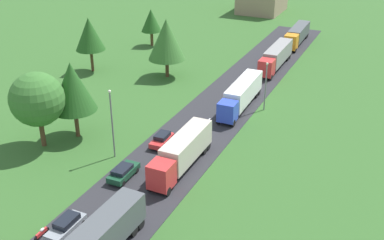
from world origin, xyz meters
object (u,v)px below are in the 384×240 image
(truck_fourth, at_px, (276,56))
(truck_second, at_px, (182,151))
(car_second, at_px, (66,226))
(car_fourth, at_px, (162,139))
(tree_elm, at_px, (151,20))
(tree_lime, at_px, (72,87))
(car_third, at_px, (123,172))
(truck_third, at_px, (241,94))
(lamppost_second, at_px, (112,121))
(truck_fifth, at_px, (297,34))
(lamppost_third, at_px, (266,84))
(tree_birch, at_px, (37,99))
(tree_oak, at_px, (166,39))
(tree_maple, at_px, (89,34))
(motorcycle_courier, at_px, (42,233))

(truck_fourth, bearing_deg, truck_second, -90.21)
(truck_second, distance_m, car_second, 15.83)
(car_fourth, bearing_deg, truck_second, -38.68)
(truck_fourth, relative_size, tree_elm, 1.86)
(car_second, bearing_deg, tree_lime, 124.45)
(car_third, xyz_separation_m, car_fourth, (0.25, 8.57, 0.01))
(tree_elm, xyz_separation_m, tree_lime, (10.95, -39.07, 1.73))
(truck_third, distance_m, car_fourth, 16.00)
(lamppost_second, bearing_deg, truck_fifth, 81.14)
(lamppost_third, relative_size, tree_birch, 0.75)
(tree_oak, bearing_deg, tree_maple, -166.67)
(truck_fifth, xyz_separation_m, motorcycle_courier, (-6.46, -70.74, -1.51))
(truck_fifth, xyz_separation_m, car_third, (-5.04, -58.95, -1.23))
(lamppost_third, distance_m, tree_oak, 20.42)
(car_fourth, distance_m, lamppost_second, 7.44)
(truck_fifth, height_order, tree_maple, tree_maple)
(truck_second, distance_m, truck_fifth, 54.18)
(lamppost_second, bearing_deg, tree_birch, -171.39)
(car_third, relative_size, tree_oak, 0.43)
(truck_fourth, relative_size, tree_oak, 1.39)
(lamppost_second, relative_size, tree_elm, 1.16)
(truck_third, relative_size, car_fourth, 3.40)
(tree_lime, bearing_deg, truck_third, 47.12)
(car_third, bearing_deg, motorcycle_courier, -96.86)
(truck_second, bearing_deg, truck_third, 88.82)
(truck_fourth, relative_size, lamppost_third, 1.91)
(car_third, distance_m, tree_elm, 50.37)
(tree_oak, height_order, tree_birch, tree_oak)
(truck_second, xyz_separation_m, lamppost_second, (-8.57, -1.15, 2.66))
(truck_third, xyz_separation_m, truck_fourth, (-0.25, 19.17, -0.02))
(truck_third, xyz_separation_m, tree_maple, (-29.32, 3.64, 4.54))
(tree_elm, bearing_deg, tree_oak, -52.30)
(truck_second, xyz_separation_m, car_fourth, (-4.74, 3.79, -1.36))
(tree_birch, xyz_separation_m, tree_lime, (2.30, 3.92, 0.60))
(truck_third, bearing_deg, motorcycle_courier, -100.86)
(car_fourth, distance_m, tree_oak, 25.10)
(car_fourth, relative_size, tree_elm, 0.53)
(lamppost_third, height_order, tree_oak, tree_oak)
(car_fourth, relative_size, lamppost_third, 0.55)
(truck_third, xyz_separation_m, lamppost_third, (3.38, 0.68, 1.94))
(car_third, bearing_deg, tree_maple, 131.24)
(truck_second, relative_size, truck_fourth, 0.87)
(truck_fourth, height_order, car_third, truck_fourth)
(truck_fourth, height_order, tree_birch, tree_birch)
(car_second, relative_size, tree_birch, 0.45)
(car_second, height_order, tree_oak, tree_oak)
(lamppost_third, bearing_deg, truck_third, -168.62)
(truck_fourth, xyz_separation_m, car_fourth, (-4.88, -34.26, -1.33))
(truck_third, relative_size, car_third, 3.12)
(truck_second, height_order, car_second, truck_second)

